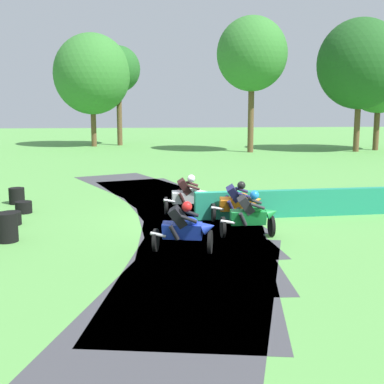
{
  "coord_description": "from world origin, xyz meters",
  "views": [
    {
      "loc": [
        -1.54,
        -16.67,
        3.81
      ],
      "look_at": [
        -0.05,
        0.11,
        0.9
      ],
      "focal_mm": 49.41,
      "sensor_mm": 36.0,
      "label": 1
    }
  ],
  "objects_px": {
    "motorcycle_fourth_white": "(189,195)",
    "tire_stack_far": "(24,207)",
    "tire_stack_extra_a": "(17,196)",
    "tire_stack_mid_a": "(6,227)",
    "motorcycle_lead_blue": "(185,228)",
    "motorcycle_chase_green": "(251,215)",
    "motorcycle_trailing_orange": "(238,202)",
    "tire_stack_mid_b": "(11,218)"
  },
  "relations": [
    {
      "from": "tire_stack_mid_a",
      "to": "tire_stack_far",
      "type": "relative_size",
      "value": 1.41
    },
    {
      "from": "tire_stack_far",
      "to": "tire_stack_extra_a",
      "type": "bearing_deg",
      "value": 109.99
    },
    {
      "from": "tire_stack_mid_b",
      "to": "tire_stack_mid_a",
      "type": "bearing_deg",
      "value": -79.03
    },
    {
      "from": "motorcycle_trailing_orange",
      "to": "tire_stack_mid_b",
      "type": "distance_m",
      "value": 7.15
    },
    {
      "from": "motorcycle_lead_blue",
      "to": "motorcycle_chase_green",
      "type": "xyz_separation_m",
      "value": [
        1.96,
        1.41,
        0.0
      ]
    },
    {
      "from": "motorcycle_trailing_orange",
      "to": "tire_stack_mid_b",
      "type": "relative_size",
      "value": 2.56
    },
    {
      "from": "motorcycle_chase_green",
      "to": "tire_stack_far",
      "type": "height_order",
      "value": "motorcycle_chase_green"
    },
    {
      "from": "motorcycle_fourth_white",
      "to": "tire_stack_mid_a",
      "type": "xyz_separation_m",
      "value": [
        -5.28,
        -3.13,
        -0.25
      ]
    },
    {
      "from": "motorcycle_fourth_white",
      "to": "motorcycle_lead_blue",
      "type": "bearing_deg",
      "value": -95.9
    },
    {
      "from": "tire_stack_mid_b",
      "to": "motorcycle_lead_blue",
      "type": "bearing_deg",
      "value": -34.83
    },
    {
      "from": "motorcycle_chase_green",
      "to": "tire_stack_mid_a",
      "type": "distance_m",
      "value": 6.76
    },
    {
      "from": "tire_stack_mid_b",
      "to": "tire_stack_far",
      "type": "distance_m",
      "value": 1.75
    },
    {
      "from": "motorcycle_fourth_white",
      "to": "tire_stack_far",
      "type": "relative_size",
      "value": 2.96
    },
    {
      "from": "motorcycle_trailing_orange",
      "to": "tire_stack_mid_a",
      "type": "xyz_separation_m",
      "value": [
        -6.74,
        -1.84,
        -0.23
      ]
    },
    {
      "from": "motorcycle_chase_green",
      "to": "tire_stack_mid_a",
      "type": "bearing_deg",
      "value": 178.7
    },
    {
      "from": "motorcycle_fourth_white",
      "to": "tire_stack_mid_a",
      "type": "relative_size",
      "value": 2.1
    },
    {
      "from": "motorcycle_lead_blue",
      "to": "motorcycle_chase_green",
      "type": "bearing_deg",
      "value": 35.78
    },
    {
      "from": "motorcycle_lead_blue",
      "to": "motorcycle_fourth_white",
      "type": "distance_m",
      "value": 4.72
    },
    {
      "from": "motorcycle_fourth_white",
      "to": "tire_stack_far",
      "type": "height_order",
      "value": "motorcycle_fourth_white"
    },
    {
      "from": "motorcycle_lead_blue",
      "to": "tire_stack_extra_a",
      "type": "height_order",
      "value": "motorcycle_lead_blue"
    },
    {
      "from": "motorcycle_trailing_orange",
      "to": "motorcycle_fourth_white",
      "type": "distance_m",
      "value": 1.95
    },
    {
      "from": "tire_stack_mid_a",
      "to": "tire_stack_far",
      "type": "xyz_separation_m",
      "value": [
        -0.38,
        3.8,
        -0.2
      ]
    },
    {
      "from": "motorcycle_fourth_white",
      "to": "tire_stack_mid_a",
      "type": "bearing_deg",
      "value": -149.3
    },
    {
      "from": "motorcycle_chase_green",
      "to": "tire_stack_extra_a",
      "type": "height_order",
      "value": "motorcycle_chase_green"
    },
    {
      "from": "tire_stack_mid_a",
      "to": "tire_stack_far",
      "type": "bearing_deg",
      "value": 95.78
    },
    {
      "from": "tire_stack_mid_a",
      "to": "motorcycle_trailing_orange",
      "type": "bearing_deg",
      "value": 15.3
    },
    {
      "from": "tire_stack_mid_a",
      "to": "tire_stack_extra_a",
      "type": "distance_m",
      "value": 5.61
    },
    {
      "from": "motorcycle_chase_green",
      "to": "tire_stack_extra_a",
      "type": "distance_m",
      "value": 9.62
    },
    {
      "from": "motorcycle_lead_blue",
      "to": "tire_stack_mid_b",
      "type": "distance_m",
      "value": 6.33
    },
    {
      "from": "tire_stack_mid_b",
      "to": "motorcycle_chase_green",
      "type": "bearing_deg",
      "value": -17.09
    },
    {
      "from": "motorcycle_chase_green",
      "to": "motorcycle_lead_blue",
      "type": "bearing_deg",
      "value": -144.22
    },
    {
      "from": "tire_stack_mid_b",
      "to": "tire_stack_far",
      "type": "height_order",
      "value": "same"
    },
    {
      "from": "tire_stack_extra_a",
      "to": "motorcycle_lead_blue",
      "type": "bearing_deg",
      "value": -50.68
    },
    {
      "from": "motorcycle_lead_blue",
      "to": "motorcycle_chase_green",
      "type": "distance_m",
      "value": 2.42
    },
    {
      "from": "motorcycle_chase_green",
      "to": "motorcycle_trailing_orange",
      "type": "xyz_separation_m",
      "value": [
        -0.01,
        2.0,
        -0.02
      ]
    },
    {
      "from": "tire_stack_mid_b",
      "to": "tire_stack_extra_a",
      "type": "distance_m",
      "value": 3.53
    },
    {
      "from": "tire_stack_mid_a",
      "to": "tire_stack_extra_a",
      "type": "height_order",
      "value": "tire_stack_mid_a"
    },
    {
      "from": "motorcycle_chase_green",
      "to": "tire_stack_extra_a",
      "type": "relative_size",
      "value": 2.8
    },
    {
      "from": "motorcycle_trailing_orange",
      "to": "tire_stack_far",
      "type": "xyz_separation_m",
      "value": [
        -7.12,
        1.96,
        -0.43
      ]
    },
    {
      "from": "motorcycle_trailing_orange",
      "to": "motorcycle_fourth_white",
      "type": "relative_size",
      "value": 1.0
    },
    {
      "from": "motorcycle_lead_blue",
      "to": "motorcycle_trailing_orange",
      "type": "bearing_deg",
      "value": 60.28
    },
    {
      "from": "tire_stack_mid_a",
      "to": "motorcycle_chase_green",
      "type": "bearing_deg",
      "value": -1.3
    }
  ]
}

